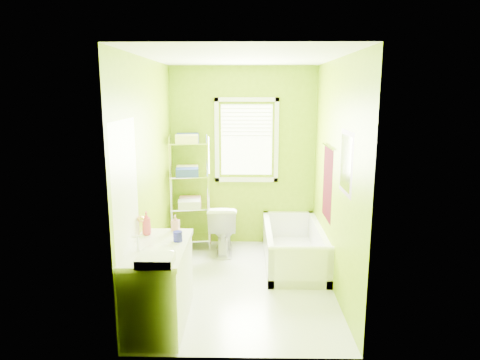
{
  "coord_description": "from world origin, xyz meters",
  "views": [
    {
      "loc": [
        0.06,
        -4.73,
        2.24
      ],
      "look_at": [
        -0.03,
        0.25,
        1.21
      ],
      "focal_mm": 32.0,
      "sensor_mm": 36.0,
      "label": 1
    }
  ],
  "objects_px": {
    "bathtub": "(293,252)",
    "wire_shelf_unit": "(190,180)",
    "toilet": "(223,228)",
    "vanity": "(159,282)"
  },
  "relations": [
    {
      "from": "bathtub",
      "to": "toilet",
      "type": "relative_size",
      "value": 2.25
    },
    {
      "from": "toilet",
      "to": "wire_shelf_unit",
      "type": "height_order",
      "value": "wire_shelf_unit"
    },
    {
      "from": "bathtub",
      "to": "wire_shelf_unit",
      "type": "relative_size",
      "value": 0.96
    },
    {
      "from": "bathtub",
      "to": "vanity",
      "type": "height_order",
      "value": "vanity"
    },
    {
      "from": "bathtub",
      "to": "toilet",
      "type": "bearing_deg",
      "value": 158.12
    },
    {
      "from": "toilet",
      "to": "vanity",
      "type": "relative_size",
      "value": 0.64
    },
    {
      "from": "wire_shelf_unit",
      "to": "vanity",
      "type": "bearing_deg",
      "value": -91.09
    },
    {
      "from": "bathtub",
      "to": "vanity",
      "type": "bearing_deg",
      "value": -134.1
    },
    {
      "from": "toilet",
      "to": "wire_shelf_unit",
      "type": "distance_m",
      "value": 0.83
    },
    {
      "from": "vanity",
      "to": "wire_shelf_unit",
      "type": "xyz_separation_m",
      "value": [
        0.04,
        2.07,
        0.59
      ]
    }
  ]
}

